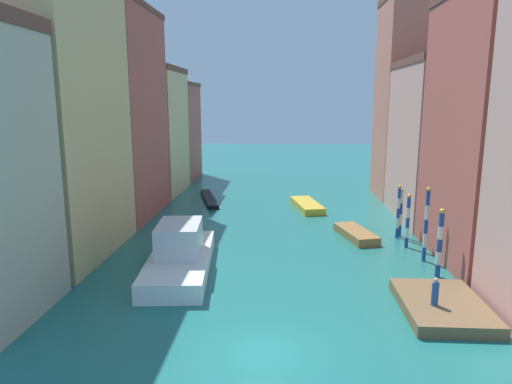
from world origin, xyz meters
The scene contains 19 objects.
ground_plane centered at (0.00, 24.50, 0.00)m, with size 154.00×154.00×0.00m, color #1E6B66.
building_left_1 centered at (-15.64, 12.60, 9.78)m, with size 8.06×11.90×19.54m.
building_left_2 centered at (-15.64, 24.53, 9.82)m, with size 8.06×12.13×19.63m.
building_left_3 centered at (-15.64, 36.17, 7.48)m, with size 8.06×10.56×14.94m.
building_left_4 centered at (-15.64, 46.02, 6.77)m, with size 8.06×9.24×13.51m.
building_right_1 centered at (15.64, 13.13, 9.16)m, with size 8.06×11.41×18.31m.
building_right_2 centered at (15.64, 24.91, 7.39)m, with size 8.06×11.73×14.76m.
building_right_3 centered at (15.64, 35.06, 11.22)m, with size 8.06×8.51×22.41m.
waterfront_dock centered at (9.28, 4.57, 0.31)m, with size 4.22×6.02×0.63m.
person_on_dock centered at (8.65, 3.96, 1.32)m, with size 0.36×0.36×1.49m.
mooring_pole_0 centered at (10.64, 9.58, 2.28)m, with size 0.35×0.35×4.46m.
mooring_pole_1 centered at (10.65, 12.52, 2.67)m, with size 0.29×0.29×5.24m.
mooring_pole_2 centered at (10.22, 15.54, 2.12)m, with size 0.30×0.30×4.16m.
mooring_pole_3 centered at (10.10, 18.02, 2.23)m, with size 0.27×0.27×4.37m.
mooring_pole_4 centered at (10.42, 18.45, 2.05)m, with size 0.28×0.28×4.01m.
vaporetto_white centered at (-5.93, 9.66, 1.10)m, with size 4.75×11.00×3.23m.
gondola_black centered at (-7.48, 31.09, 0.24)m, with size 3.43×8.90×0.48m.
motorboat_0 centered at (6.75, 17.85, 0.33)m, with size 3.20×5.51×0.67m.
motorboat_1 centered at (3.27, 28.08, 0.34)m, with size 3.45×6.84×0.67m.
Camera 1 is at (0.78, -18.66, 10.99)m, focal length 32.21 mm.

